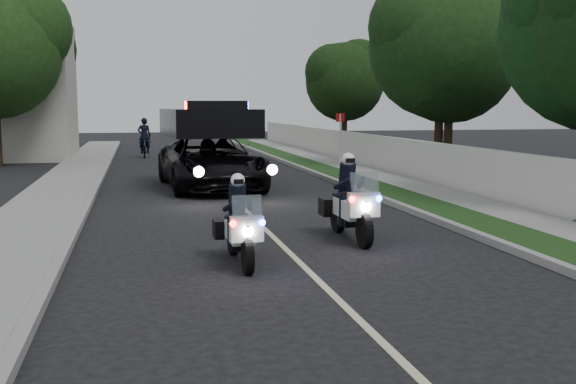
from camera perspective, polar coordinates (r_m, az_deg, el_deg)
ground at (r=12.02m, az=0.99°, el=-5.94°), size 120.00×120.00×0.00m
curb_right at (r=22.60m, az=5.23°, el=0.45°), size 0.20×60.00×0.15m
grass_verge at (r=22.82m, az=6.90°, el=0.50°), size 1.20×60.00×0.16m
sidewalk_right at (r=23.28m, az=9.92°, el=0.58°), size 1.40×60.00×0.16m
property_wall at (r=23.61m, az=12.21°, el=2.25°), size 0.22×60.00×1.50m
curb_left at (r=21.59m, az=-16.00°, el=-0.12°), size 0.20×60.00×0.15m
sidewalk_left at (r=21.69m, az=-18.90°, el=-0.19°), size 2.00×60.00×0.16m
lane_marking at (r=21.72m, az=-5.14°, el=-0.02°), size 0.12×50.00×0.01m
police_moto_left at (r=11.98m, az=-4.07°, el=-6.00°), size 0.69×1.88×1.58m
police_moto_right at (r=14.13m, az=5.19°, el=-3.97°), size 0.76×2.11×1.79m
police_suv at (r=22.80m, az=-6.44°, el=0.30°), size 3.39×6.56×3.10m
bicycle at (r=36.80m, az=-11.90°, el=2.83°), size 0.63×1.76×0.92m
cyclist at (r=36.80m, az=-11.90°, el=2.83°), size 0.70×0.49×1.90m
sign_post at (r=30.29m, az=4.36°, el=2.04°), size 0.50×0.50×2.48m
tree_right_c at (r=29.61m, az=13.18°, el=1.75°), size 6.77×6.77×9.26m
tree_right_d at (r=29.68m, az=12.41°, el=1.79°), size 7.79×7.79×10.06m
tree_right_e at (r=43.12m, az=4.71°, el=3.59°), size 5.07×5.07×8.15m
tree_left_far at (r=40.37m, az=-21.54°, el=2.86°), size 6.36×6.36×9.33m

